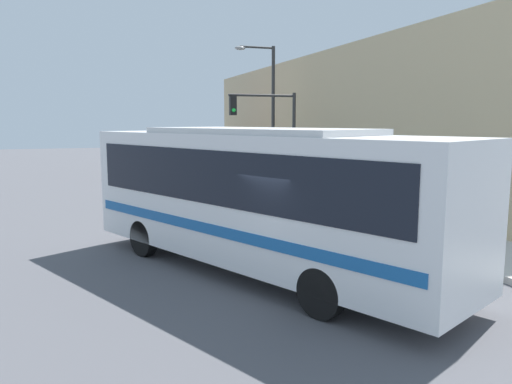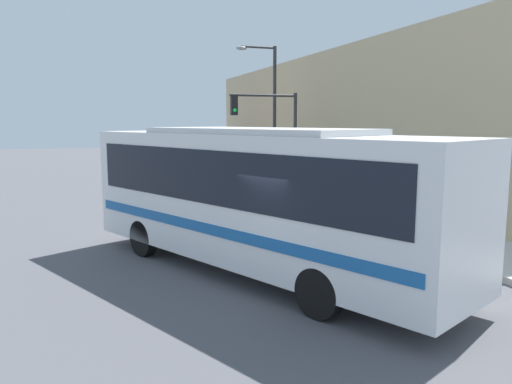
{
  "view_description": "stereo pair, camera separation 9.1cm",
  "coord_description": "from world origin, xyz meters",
  "px_view_note": "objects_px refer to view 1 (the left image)",
  "views": [
    {
      "loc": [
        -4.18,
        -9.57,
        3.57
      ],
      "look_at": [
        0.59,
        4.26,
        1.47
      ],
      "focal_mm": 35.0,
      "sensor_mm": 36.0,
      "label": 1
    },
    {
      "loc": [
        -4.09,
        -9.6,
        3.57
      ],
      "look_at": [
        0.59,
        4.26,
        1.47
      ],
      "focal_mm": 35.0,
      "sensor_mm": 36.0,
      "label": 2
    }
  ],
  "objects_px": {
    "traffic_light_pole": "(270,124)",
    "pedestrian_near_corner": "(308,172)",
    "city_bus": "(257,191)",
    "parking_meter": "(326,183)",
    "delivery_truck": "(182,155)",
    "pedestrian_mid_block": "(339,180)",
    "fire_hydrant": "(390,216)",
    "street_lamp": "(268,104)"
  },
  "relations": [
    {
      "from": "traffic_light_pole",
      "to": "pedestrian_near_corner",
      "type": "bearing_deg",
      "value": 15.21
    },
    {
      "from": "city_bus",
      "to": "parking_meter",
      "type": "bearing_deg",
      "value": 27.51
    },
    {
      "from": "delivery_truck",
      "to": "pedestrian_mid_block",
      "type": "relative_size",
      "value": 4.42
    },
    {
      "from": "city_bus",
      "to": "delivery_truck",
      "type": "height_order",
      "value": "city_bus"
    },
    {
      "from": "fire_hydrant",
      "to": "parking_meter",
      "type": "bearing_deg",
      "value": 90.0
    },
    {
      "from": "fire_hydrant",
      "to": "pedestrian_mid_block",
      "type": "distance_m",
      "value": 5.56
    },
    {
      "from": "traffic_light_pole",
      "to": "street_lamp",
      "type": "distance_m",
      "value": 3.34
    },
    {
      "from": "delivery_truck",
      "to": "city_bus",
      "type": "bearing_deg",
      "value": -94.89
    },
    {
      "from": "traffic_light_pole",
      "to": "parking_meter",
      "type": "xyz_separation_m",
      "value": [
        1.04,
        -3.7,
        -2.38
      ]
    },
    {
      "from": "pedestrian_mid_block",
      "to": "fire_hydrant",
      "type": "bearing_deg",
      "value": -100.95
    },
    {
      "from": "pedestrian_near_corner",
      "to": "traffic_light_pole",
      "type": "bearing_deg",
      "value": -164.79
    },
    {
      "from": "pedestrian_near_corner",
      "to": "pedestrian_mid_block",
      "type": "height_order",
      "value": "pedestrian_near_corner"
    },
    {
      "from": "pedestrian_mid_block",
      "to": "traffic_light_pole",
      "type": "bearing_deg",
      "value": 126.5
    },
    {
      "from": "pedestrian_near_corner",
      "to": "street_lamp",
      "type": "bearing_deg",
      "value": 116.31
    },
    {
      "from": "city_bus",
      "to": "pedestrian_near_corner",
      "type": "relative_size",
      "value": 5.8
    },
    {
      "from": "city_bus",
      "to": "pedestrian_mid_block",
      "type": "distance_m",
      "value": 10.54
    },
    {
      "from": "traffic_light_pole",
      "to": "street_lamp",
      "type": "bearing_deg",
      "value": 71.22
    },
    {
      "from": "parking_meter",
      "to": "street_lamp",
      "type": "height_order",
      "value": "street_lamp"
    },
    {
      "from": "pedestrian_near_corner",
      "to": "pedestrian_mid_block",
      "type": "bearing_deg",
      "value": -92.16
    },
    {
      "from": "fire_hydrant",
      "to": "pedestrian_near_corner",
      "type": "bearing_deg",
      "value": 82.42
    },
    {
      "from": "pedestrian_near_corner",
      "to": "delivery_truck",
      "type": "bearing_deg",
      "value": 131.02
    },
    {
      "from": "fire_hydrant",
      "to": "traffic_light_pole",
      "type": "distance_m",
      "value": 8.82
    },
    {
      "from": "traffic_light_pole",
      "to": "parking_meter",
      "type": "bearing_deg",
      "value": -74.26
    },
    {
      "from": "pedestrian_near_corner",
      "to": "fire_hydrant",
      "type": "bearing_deg",
      "value": -97.58
    },
    {
      "from": "delivery_truck",
      "to": "traffic_light_pole",
      "type": "xyz_separation_m",
      "value": [
        2.96,
        -6.57,
        1.83
      ]
    },
    {
      "from": "traffic_light_pole",
      "to": "street_lamp",
      "type": "relative_size",
      "value": 0.65
    },
    {
      "from": "traffic_light_pole",
      "to": "pedestrian_mid_block",
      "type": "height_order",
      "value": "traffic_light_pole"
    },
    {
      "from": "city_bus",
      "to": "delivery_truck",
      "type": "xyz_separation_m",
      "value": [
        1.5,
        17.59,
        -0.35
      ]
    },
    {
      "from": "delivery_truck",
      "to": "parking_meter",
      "type": "bearing_deg",
      "value": -68.69
    },
    {
      "from": "parking_meter",
      "to": "pedestrian_mid_block",
      "type": "bearing_deg",
      "value": 39.7
    },
    {
      "from": "city_bus",
      "to": "pedestrian_near_corner",
      "type": "xyz_separation_m",
      "value": [
        6.69,
        11.63,
        -0.89
      ]
    },
    {
      "from": "city_bus",
      "to": "fire_hydrant",
      "type": "xyz_separation_m",
      "value": [
        5.51,
        2.76,
        -1.43
      ]
    },
    {
      "from": "street_lamp",
      "to": "traffic_light_pole",
      "type": "bearing_deg",
      "value": -108.78
    },
    {
      "from": "street_lamp",
      "to": "pedestrian_near_corner",
      "type": "bearing_deg",
      "value": -63.69
    },
    {
      "from": "city_bus",
      "to": "fire_hydrant",
      "type": "height_order",
      "value": "city_bus"
    },
    {
      "from": "delivery_truck",
      "to": "fire_hydrant",
      "type": "relative_size",
      "value": 10.42
    },
    {
      "from": "parking_meter",
      "to": "city_bus",
      "type": "bearing_deg",
      "value": -126.99
    },
    {
      "from": "delivery_truck",
      "to": "parking_meter",
      "type": "height_order",
      "value": "delivery_truck"
    },
    {
      "from": "parking_meter",
      "to": "pedestrian_near_corner",
      "type": "relative_size",
      "value": 0.74
    },
    {
      "from": "traffic_light_pole",
      "to": "pedestrian_mid_block",
      "type": "bearing_deg",
      "value": -53.5
    },
    {
      "from": "city_bus",
      "to": "street_lamp",
      "type": "height_order",
      "value": "street_lamp"
    },
    {
      "from": "traffic_light_pole",
      "to": "parking_meter",
      "type": "distance_m",
      "value": 4.52
    }
  ]
}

